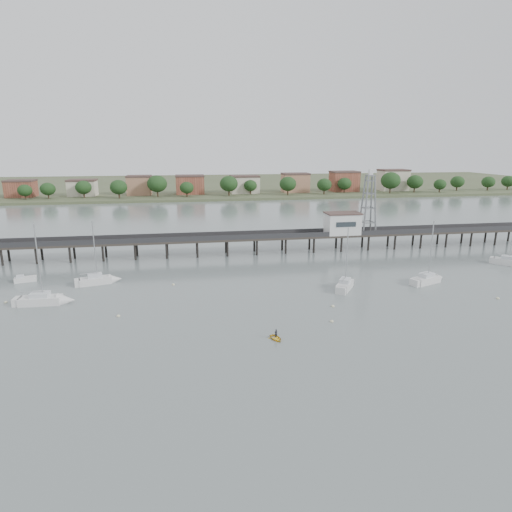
{
  "coord_description": "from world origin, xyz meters",
  "views": [
    {
      "loc": [
        -12.71,
        -38.33,
        25.07
      ],
      "look_at": [
        0.59,
        42.0,
        4.0
      ],
      "focal_mm": 30.0,
      "sensor_mm": 36.0,
      "label": 1
    }
  ],
  "objects": [
    {
      "name": "ground_plane",
      "position": [
        0.0,
        0.0,
        0.0
      ],
      "size": [
        500.0,
        500.0,
        0.0
      ],
      "primitive_type": "plane",
      "color": "slate",
      "rests_on": "ground"
    },
    {
      "name": "pier",
      "position": [
        0.0,
        60.0,
        3.79
      ],
      "size": [
        150.0,
        5.0,
        5.5
      ],
      "color": "#2D2823",
      "rests_on": "ground"
    },
    {
      "name": "pier_building",
      "position": [
        25.0,
        60.0,
        6.67
      ],
      "size": [
        8.4,
        5.4,
        5.3
      ],
      "color": "silver",
      "rests_on": "ground"
    },
    {
      "name": "lattice_tower",
      "position": [
        31.5,
        60.0,
        11.1
      ],
      "size": [
        3.2,
        3.2,
        15.5
      ],
      "color": "slate",
      "rests_on": "ground"
    },
    {
      "name": "sailboat_d",
      "position": [
        32.38,
        32.2,
        0.65
      ],
      "size": [
        7.81,
        4.72,
        12.5
      ],
      "rotation": [
        0.0,
        0.0,
        0.36
      ],
      "color": "silver",
      "rests_on": "ground"
    },
    {
      "name": "sailboat_a",
      "position": [
        -35.22,
        31.95,
        0.64
      ],
      "size": [
        8.6,
        2.72,
        14.08
      ],
      "rotation": [
        0.0,
        0.0,
        -0.03
      ],
      "color": "silver",
      "rests_on": "ground"
    },
    {
      "name": "sailboat_b",
      "position": [
        -28.78,
        41.79,
        0.65
      ],
      "size": [
        7.86,
        4.05,
        12.54
      ],
      "rotation": [
        0.0,
        0.0,
        0.26
      ],
      "color": "silver",
      "rests_on": "ground"
    },
    {
      "name": "sailboat_c",
      "position": [
        15.55,
        31.92,
        0.65
      ],
      "size": [
        5.68,
        7.0,
        11.8
      ],
      "rotation": [
        0.0,
        0.0,
        0.97
      ],
      "color": "silver",
      "rests_on": "ground"
    },
    {
      "name": "sailboat_e",
      "position": [
        56.17,
        40.13,
        0.65
      ],
      "size": [
        6.1,
        6.38,
        11.43
      ],
      "rotation": [
        0.0,
        0.0,
        -0.83
      ],
      "color": "silver",
      "rests_on": "ground"
    },
    {
      "name": "white_tender",
      "position": [
        -43.43,
        45.25,
        0.46
      ],
      "size": [
        4.09,
        2.47,
        1.49
      ],
      "rotation": [
        0.0,
        0.0,
        0.25
      ],
      "color": "silver",
      "rests_on": "ground"
    },
    {
      "name": "yellow_dinghy",
      "position": [
        -1.52,
        12.99,
        0.0
      ],
      "size": [
        1.74,
        1.01,
        2.35
      ],
      "primitive_type": "imported",
      "rotation": [
        0.0,
        0.0,
        0.33
      ],
      "color": "yellow",
      "rests_on": "ground"
    },
    {
      "name": "dinghy_occupant",
      "position": [
        -1.52,
        12.99,
        0.0
      ],
      "size": [
        0.78,
        1.26,
        0.28
      ],
      "primitive_type": "imported",
      "rotation": [
        0.0,
        0.0,
        3.46
      ],
      "color": "black",
      "rests_on": "ground"
    },
    {
      "name": "mooring_buoys",
      "position": [
        1.21,
        27.97,
        0.08
      ],
      "size": [
        81.88,
        21.79,
        0.39
      ],
      "color": "beige",
      "rests_on": "ground"
    },
    {
      "name": "far_shore",
      "position": [
        0.36,
        239.58,
        0.95
      ],
      "size": [
        500.0,
        170.0,
        10.4
      ],
      "color": "#475133",
      "rests_on": "ground"
    }
  ]
}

